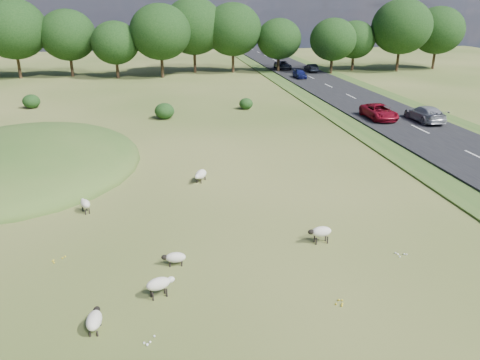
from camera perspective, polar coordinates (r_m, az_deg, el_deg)
name	(u,v)px	position (r m, az deg, el deg)	size (l,w,h in m)	color
ground	(189,130)	(42.27, -6.21, 6.10)	(160.00, 160.00, 0.00)	#314D18
mound	(24,165)	(35.93, -24.87, 1.67)	(16.00, 20.00, 4.00)	#33561E
road	(357,100)	(56.43, 14.13, 9.39)	(8.00, 150.00, 0.25)	black
treeline	(167,32)	(76.45, -8.89, 17.40)	(96.28, 14.66, 11.70)	black
shrubs	(129,106)	(50.09, -13.40, 8.80)	(24.39, 9.30, 1.56)	black
sheep_0	(94,320)	(17.31, -17.34, -15.95)	(0.57, 1.19, 0.68)	beige
sheep_1	(201,174)	(29.46, -4.82, 0.68)	(1.02, 1.35, 0.76)	beige
sheep_2	(159,284)	(18.36, -9.83, -12.37)	(1.18, 0.78, 0.82)	beige
sheep_3	(175,257)	(20.37, -7.95, -9.34)	(1.05, 0.51, 0.60)	beige
sheep_4	(321,232)	(22.17, 9.82, -6.23)	(1.16, 0.55, 0.83)	beige
sheep_5	(85,204)	(26.33, -18.36, -2.76)	(0.74, 1.05, 0.73)	beige
car_1	(300,74)	(71.91, 7.30, 12.73)	(1.47, 3.65, 1.24)	navy
car_2	(311,68)	(79.10, 8.70, 13.37)	(1.33, 3.82, 1.26)	black
car_3	(269,50)	(109.18, 3.60, 15.53)	(2.03, 5.00, 1.45)	#ADB0B5
car_5	(425,113)	(47.29, 21.62, 7.55)	(2.04, 5.01, 1.46)	#9D9FA4
car_6	(379,112)	(46.90, 16.60, 7.98)	(2.26, 4.91, 1.36)	maroon
car_7	(283,65)	(81.75, 5.25, 13.76)	(2.21, 4.78, 1.33)	black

